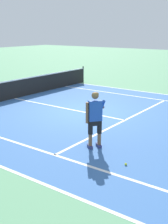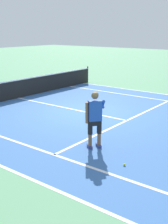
# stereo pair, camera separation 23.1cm
# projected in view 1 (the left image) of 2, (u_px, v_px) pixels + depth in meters

# --- Properties ---
(ground_plane) EXTENTS (80.00, 80.00, 0.00)m
(ground_plane) POSITION_uv_depth(u_px,v_px,m) (84.00, 112.00, 12.70)
(ground_plane) COLOR #609E70
(court_inner_surface) EXTENTS (10.98, 10.79, 0.00)m
(court_inner_surface) POSITION_uv_depth(u_px,v_px,m) (99.00, 115.00, 12.27)
(court_inner_surface) COLOR #3866A8
(court_inner_surface) RESTS_ON ground
(line_service) EXTENTS (8.23, 0.10, 0.01)m
(line_service) POSITION_uv_depth(u_px,v_px,m) (125.00, 120.00, 11.59)
(line_service) COLOR white
(line_service) RESTS_ON ground
(line_centre_service) EXTENTS (0.10, 6.40, 0.01)m
(line_centre_service) POSITION_uv_depth(u_px,v_px,m) (62.00, 108.00, 13.40)
(line_centre_service) COLOR white
(line_centre_service) RESTS_ON ground
(line_singles_left) EXTENTS (0.10, 10.39, 0.01)m
(line_singles_left) POSITION_uv_depth(u_px,v_px,m) (25.00, 145.00, 9.07)
(line_singles_left) COLOR white
(line_singles_left) RESTS_ON ground
(line_singles_right) EXTENTS (0.10, 10.39, 0.01)m
(line_singles_right) POSITION_uv_depth(u_px,v_px,m) (142.00, 97.00, 15.47)
(line_singles_right) COLOR white
(line_singles_right) RESTS_ON ground
(line_doubles_right) EXTENTS (0.10, 10.39, 0.01)m
(line_doubles_right) POSITION_uv_depth(u_px,v_px,m) (153.00, 93.00, 16.54)
(line_doubles_right) COLOR white
(line_doubles_right) RESTS_ON ground
(tennis_net) EXTENTS (11.96, 0.08, 1.07)m
(tennis_net) POSITION_uv_depth(u_px,v_px,m) (14.00, 89.00, 15.09)
(tennis_net) COLOR #333338
(tennis_net) RESTS_ON ground
(tennis_player) EXTENTS (1.12, 0.82, 1.71)m
(tennis_player) POSITION_uv_depth(u_px,v_px,m) (95.00, 116.00, 8.68)
(tennis_player) COLOR navy
(tennis_player) RESTS_ON ground
(tennis_ball_near_feet) EXTENTS (0.07, 0.07, 0.07)m
(tennis_ball_near_feet) POSITION_uv_depth(u_px,v_px,m) (126.00, 164.00, 7.76)
(tennis_ball_near_feet) COLOR #CCE02D
(tennis_ball_near_feet) RESTS_ON ground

